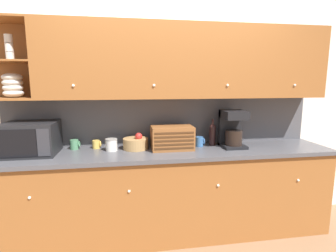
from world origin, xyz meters
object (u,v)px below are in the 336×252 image
(wine_bottle, at_px, (212,133))
(bread_box, at_px, (172,138))
(mug_patterned_third, at_px, (97,144))
(microwave, at_px, (31,138))
(fruit_basket, at_px, (136,143))
(coffee_maker, at_px, (232,128))
(mug_blue_second, at_px, (200,142))
(storage_canister, at_px, (111,145))
(mug, at_px, (75,144))

(wine_bottle, bearing_deg, bread_box, -166.59)
(mug_patterned_third, distance_m, bread_box, 0.80)
(microwave, relative_size, fruit_basket, 1.86)
(microwave, distance_m, coffee_maker, 2.03)
(mug_patterned_third, xyz_separation_m, mug_blue_second, (1.10, -0.09, 0.01))
(microwave, relative_size, coffee_maker, 1.22)
(fruit_basket, bearing_deg, mug_blue_second, 0.12)
(mug_patterned_third, height_order, bread_box, bread_box)
(microwave, relative_size, mug_blue_second, 4.57)
(storage_canister, relative_size, bread_box, 0.29)
(storage_canister, relative_size, fruit_basket, 0.48)
(wine_bottle, bearing_deg, coffee_maker, -29.00)
(microwave, relative_size, mug_patterned_third, 5.42)
(mug_blue_second, xyz_separation_m, coffee_maker, (0.34, -0.06, 0.15))
(bread_box, distance_m, mug_blue_second, 0.33)
(microwave, distance_m, mug_blue_second, 1.69)
(bread_box, xyz_separation_m, wine_bottle, (0.47, 0.11, 0.01))
(storage_canister, distance_m, wine_bottle, 1.09)
(mug_patterned_third, distance_m, wine_bottle, 1.26)
(wine_bottle, bearing_deg, storage_canister, -176.14)
(mug_blue_second, bearing_deg, fruit_basket, -179.88)
(storage_canister, height_order, bread_box, bread_box)
(wine_bottle, bearing_deg, microwave, -177.60)
(bread_box, bearing_deg, mug_patterned_third, 168.22)
(mug_patterned_third, relative_size, fruit_basket, 0.34)
(mug_patterned_third, bearing_deg, fruit_basket, -12.78)
(mug, bearing_deg, bread_box, -9.18)
(microwave, bearing_deg, mug_patterned_third, 12.13)
(microwave, bearing_deg, mug, 18.65)
(storage_canister, relative_size, wine_bottle, 0.43)
(storage_canister, distance_m, mug_blue_second, 0.93)
(mug_blue_second, distance_m, coffee_maker, 0.38)
(mug, bearing_deg, storage_canister, -17.89)
(mug, relative_size, coffee_maker, 0.26)
(fruit_basket, bearing_deg, wine_bottle, 2.84)
(fruit_basket, distance_m, bread_box, 0.38)
(storage_canister, distance_m, fruit_basket, 0.25)
(microwave, xyz_separation_m, fruit_basket, (1.00, 0.04, -0.09))
(bread_box, distance_m, coffee_maker, 0.66)
(microwave, xyz_separation_m, bread_box, (1.37, -0.03, -0.03))
(fruit_basket, xyz_separation_m, wine_bottle, (0.84, 0.04, 0.07))
(coffee_maker, bearing_deg, mug_patterned_third, 173.94)
(fruit_basket, xyz_separation_m, mug_blue_second, (0.69, 0.00, -0.01))
(microwave, distance_m, storage_canister, 0.76)
(microwave, height_order, fruit_basket, microwave)
(mug, xyz_separation_m, coffee_maker, (1.65, -0.15, 0.15))
(mug, bearing_deg, fruit_basket, -8.28)
(bread_box, bearing_deg, microwave, 178.54)
(storage_canister, xyz_separation_m, fruit_basket, (0.25, 0.03, -0.00))
(bread_box, height_order, coffee_maker, coffee_maker)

